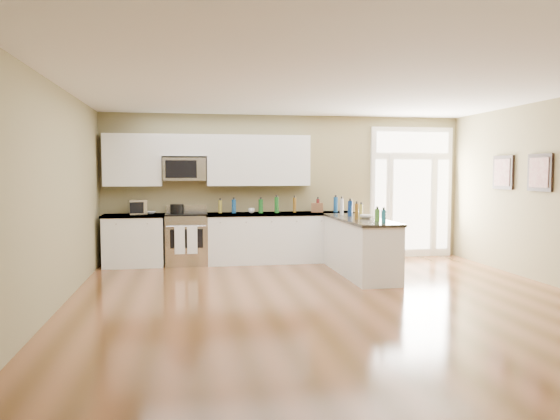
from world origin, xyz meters
name	(u,v)px	position (x,y,z in m)	size (l,w,h in m)	color
ground	(344,310)	(0.00, 0.00, 0.00)	(8.00, 8.00, 0.00)	brown
room_shell	(345,172)	(0.00, 0.00, 1.71)	(8.00, 8.00, 8.00)	#877D55
back_cabinet_left	(134,242)	(-2.87, 3.69, 0.44)	(1.10, 0.66, 0.94)	white
back_cabinet_right	(281,239)	(-0.16, 3.69, 0.44)	(2.85, 0.66, 0.94)	white
peninsula_cabinet	(360,248)	(0.93, 2.24, 0.43)	(0.69, 2.32, 0.94)	white
upper_cabinet_left	(133,160)	(-2.88, 3.83, 1.93)	(1.04, 0.33, 0.95)	white
upper_cabinet_right	(258,161)	(-0.57, 3.83, 1.93)	(1.94, 0.33, 0.95)	white
upper_cabinet_short	(184,145)	(-1.95, 3.83, 2.20)	(0.82, 0.33, 0.40)	white
microwave	(184,169)	(-1.95, 3.80, 1.76)	(0.78, 0.41, 0.42)	silver
entry_door	(411,192)	(2.55, 3.95, 1.30)	(1.70, 0.10, 2.60)	white
wall_art_near	(503,172)	(3.47, 2.20, 1.70)	(0.05, 0.58, 0.58)	black
wall_art_far	(540,173)	(3.47, 1.20, 1.70)	(0.05, 0.58, 0.58)	black
kitchen_range	(187,239)	(-1.93, 3.69, 0.48)	(0.76, 0.68, 1.08)	silver
stockpot	(177,208)	(-2.09, 3.66, 1.04)	(0.25, 0.25, 0.19)	black
toaster_oven	(137,207)	(-2.80, 3.67, 1.07)	(0.31, 0.24, 0.27)	silver
cardboard_box	(317,208)	(0.54, 3.69, 1.03)	(0.22, 0.16, 0.18)	brown
bowl_left	(151,213)	(-2.56, 3.80, 0.96)	(0.17, 0.17, 0.04)	white
bowl_peninsula	(366,217)	(1.00, 2.17, 0.97)	(0.20, 0.20, 0.06)	white
cup_counter	(251,211)	(-0.72, 3.67, 0.99)	(0.12, 0.12, 0.09)	white
counter_bottles	(308,208)	(0.24, 3.13, 1.07)	(2.40, 2.44, 0.29)	#19591E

